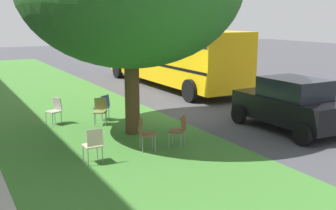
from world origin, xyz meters
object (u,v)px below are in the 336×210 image
object	(u,v)px
chair_0	(93,143)
parked_car	(291,104)
chair_1	(179,128)
chair_4	(145,132)
school_bus	(170,52)
chair_3	(103,106)
chair_5	(100,109)
chair_2	(55,109)

from	to	relation	value
chair_0	parked_car	bearing A→B (deg)	-90.12
chair_1	parked_car	bearing A→B (deg)	-92.54
chair_0	chair_4	size ratio (longest dim) A/B	1.00
chair_0	chair_4	xyz separation A→B (m)	(0.33, -1.52, 0.00)
chair_0	school_bus	xyz separation A→B (m)	(9.19, -7.19, 1.24)
parked_car	school_bus	bearing A→B (deg)	-5.14
chair_3	chair_5	size ratio (longest dim) A/B	1.00
school_bus	chair_3	bearing A→B (deg)	133.49
chair_1	parked_car	xyz separation A→B (m)	(-0.17, -3.89, 0.32)
chair_0	chair_5	bearing A→B (deg)	-22.19
chair_0	parked_car	xyz separation A→B (m)	(-0.01, -6.36, 0.32)
parked_car	chair_0	bearing A→B (deg)	89.88
chair_0	school_bus	bearing A→B (deg)	-38.04
chair_4	chair_5	distance (m)	3.16
chair_4	parked_car	distance (m)	4.87
chair_2	parked_car	world-z (taller)	parked_car
chair_2	chair_4	bearing A→B (deg)	-160.45
chair_2	parked_car	distance (m)	7.56
chair_3	school_bus	bearing A→B (deg)	-46.51
chair_2	school_bus	distance (m)	8.71
parked_car	chair_4	bearing A→B (deg)	85.94
chair_4	chair_1	bearing A→B (deg)	-100.13
chair_4	chair_0	bearing A→B (deg)	102.31
chair_4	chair_5	size ratio (longest dim) A/B	1.00
chair_5	parked_car	bearing A→B (deg)	-125.31
parked_car	school_bus	size ratio (longest dim) A/B	0.36
chair_2	chair_4	xyz separation A→B (m)	(-3.91, -1.39, 0.00)
chair_0	chair_2	size ratio (longest dim) A/B	1.00
chair_2	chair_3	bearing A→B (deg)	-100.06
chair_4	parked_car	bearing A→B (deg)	-94.06
chair_0	chair_1	world-z (taller)	same
chair_3	chair_1	bearing A→B (deg)	-168.30
chair_4	parked_car	size ratio (longest dim) A/B	0.24
chair_1	chair_4	size ratio (longest dim) A/B	1.00
chair_0	chair_5	world-z (taller)	same
chair_5	school_bus	bearing A→B (deg)	-45.33
chair_1	chair_4	world-z (taller)	same
parked_car	school_bus	distance (m)	9.29
chair_4	parked_car	xyz separation A→B (m)	(-0.34, -4.85, 0.32)
chair_3	school_bus	size ratio (longest dim) A/B	0.08
parked_car	chair_3	bearing A→B (deg)	49.60
chair_4	chair_5	world-z (taller)	same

